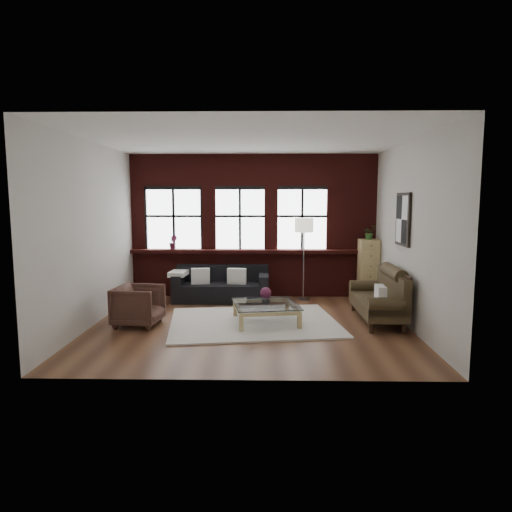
{
  "coord_description": "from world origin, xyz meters",
  "views": [
    {
      "loc": [
        0.28,
        -7.85,
        2.2
      ],
      "look_at": [
        0.1,
        0.6,
        1.15
      ],
      "focal_mm": 32.0,
      "sensor_mm": 36.0,
      "label": 1
    }
  ],
  "objects_px": {
    "vintage_settee": "(377,295)",
    "floor_lamp": "(304,256)",
    "armchair": "(139,306)",
    "dark_sofa": "(221,284)",
    "drawer_chest": "(368,270)",
    "coffee_table": "(266,314)",
    "vase": "(266,299)"
  },
  "relations": [
    {
      "from": "armchair",
      "to": "vase",
      "type": "distance_m",
      "value": 2.24
    },
    {
      "from": "floor_lamp",
      "to": "vintage_settee",
      "type": "bearing_deg",
      "value": -55.93
    },
    {
      "from": "coffee_table",
      "to": "vase",
      "type": "relative_size",
      "value": 7.24
    },
    {
      "from": "coffee_table",
      "to": "dark_sofa",
      "type": "bearing_deg",
      "value": 117.99
    },
    {
      "from": "coffee_table",
      "to": "vintage_settee",
      "type": "bearing_deg",
      "value": 5.64
    },
    {
      "from": "dark_sofa",
      "to": "floor_lamp",
      "type": "height_order",
      "value": "floor_lamp"
    },
    {
      "from": "vintage_settee",
      "to": "armchair",
      "type": "xyz_separation_m",
      "value": [
        -4.25,
        -0.37,
        -0.12
      ]
    },
    {
      "from": "vase",
      "to": "armchair",
      "type": "bearing_deg",
      "value": -175.71
    },
    {
      "from": "armchair",
      "to": "drawer_chest",
      "type": "distance_m",
      "value": 4.97
    },
    {
      "from": "coffee_table",
      "to": "floor_lamp",
      "type": "xyz_separation_m",
      "value": [
        0.83,
        1.96,
        0.8
      ]
    },
    {
      "from": "vintage_settee",
      "to": "drawer_chest",
      "type": "distance_m",
      "value": 1.8
    },
    {
      "from": "dark_sofa",
      "to": "coffee_table",
      "type": "relative_size",
      "value": 1.84
    },
    {
      "from": "dark_sofa",
      "to": "floor_lamp",
      "type": "bearing_deg",
      "value": 4.46
    },
    {
      "from": "dark_sofa",
      "to": "drawer_chest",
      "type": "xyz_separation_m",
      "value": [
        3.21,
        0.16,
        0.3
      ]
    },
    {
      "from": "coffee_table",
      "to": "drawer_chest",
      "type": "relative_size",
      "value": 0.83
    },
    {
      "from": "vintage_settee",
      "to": "drawer_chest",
      "type": "xyz_separation_m",
      "value": [
        0.23,
        1.77,
        0.19
      ]
    },
    {
      "from": "armchair",
      "to": "coffee_table",
      "type": "relative_size",
      "value": 0.7
    },
    {
      "from": "coffee_table",
      "to": "drawer_chest",
      "type": "xyz_separation_m",
      "value": [
        2.25,
        1.97,
        0.49
      ]
    },
    {
      "from": "vintage_settee",
      "to": "floor_lamp",
      "type": "relative_size",
      "value": 0.92
    },
    {
      "from": "dark_sofa",
      "to": "vintage_settee",
      "type": "distance_m",
      "value": 3.39
    },
    {
      "from": "coffee_table",
      "to": "floor_lamp",
      "type": "distance_m",
      "value": 2.27
    },
    {
      "from": "drawer_chest",
      "to": "floor_lamp",
      "type": "relative_size",
      "value": 0.69
    },
    {
      "from": "vintage_settee",
      "to": "floor_lamp",
      "type": "xyz_separation_m",
      "value": [
        -1.19,
        1.76,
        0.5
      ]
    },
    {
      "from": "armchair",
      "to": "floor_lamp",
      "type": "bearing_deg",
      "value": -49.19
    },
    {
      "from": "drawer_chest",
      "to": "vintage_settee",
      "type": "bearing_deg",
      "value": -97.39
    },
    {
      "from": "drawer_chest",
      "to": "coffee_table",
      "type": "bearing_deg",
      "value": -138.71
    },
    {
      "from": "floor_lamp",
      "to": "dark_sofa",
      "type": "bearing_deg",
      "value": -175.54
    },
    {
      "from": "dark_sofa",
      "to": "vase",
      "type": "distance_m",
      "value": 2.06
    },
    {
      "from": "vintage_settee",
      "to": "coffee_table",
      "type": "relative_size",
      "value": 1.61
    },
    {
      "from": "floor_lamp",
      "to": "armchair",
      "type": "bearing_deg",
      "value": -145.24
    },
    {
      "from": "dark_sofa",
      "to": "drawer_chest",
      "type": "height_order",
      "value": "drawer_chest"
    },
    {
      "from": "dark_sofa",
      "to": "vintage_settee",
      "type": "height_order",
      "value": "vintage_settee"
    }
  ]
}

